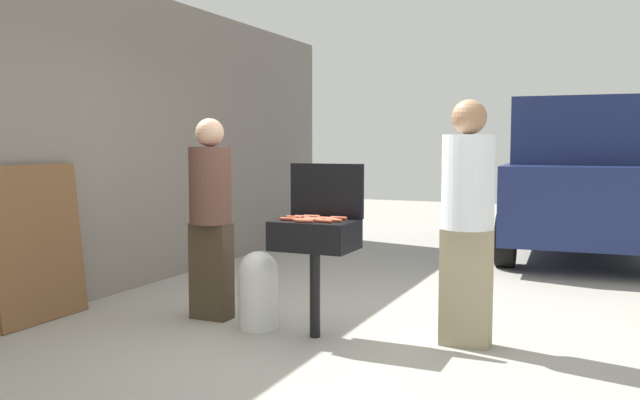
{
  "coord_description": "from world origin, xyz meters",
  "views": [
    {
      "loc": [
        1.91,
        -4.65,
        1.46
      ],
      "look_at": [
        -0.31,
        0.35,
        1.0
      ],
      "focal_mm": 37.34,
      "sensor_mm": 36.0,
      "label": 1
    }
  ],
  "objects_px": {
    "hot_dog_13": "(334,220)",
    "propane_tank": "(258,288)",
    "hot_dog_8": "(303,217)",
    "hot_dog_11": "(324,221)",
    "hot_dog_10": "(312,216)",
    "hot_dog_15": "(304,221)",
    "hot_dog_9": "(307,220)",
    "hot_dog_12": "(312,219)",
    "bbq_grill": "(315,239)",
    "hot_dog_6": "(325,219)",
    "hot_dog_3": "(289,219)",
    "hot_dog_2": "(329,219)",
    "hot_dog_7": "(327,218)",
    "hot_dog_5": "(295,217)",
    "person_left": "(211,211)",
    "hot_dog_0": "(302,220)",
    "hot_dog_4": "(315,220)",
    "parked_minivan": "(587,177)",
    "person_right": "(467,213)",
    "leaning_board": "(40,243)",
    "hot_dog_1": "(339,218)"
  },
  "relations": [
    {
      "from": "hot_dog_8",
      "to": "hot_dog_11",
      "type": "relative_size",
      "value": 1.0
    },
    {
      "from": "hot_dog_7",
      "to": "hot_dog_13",
      "type": "xyz_separation_m",
      "value": [
        0.1,
        -0.1,
        0.0
      ]
    },
    {
      "from": "hot_dog_0",
      "to": "hot_dog_8",
      "type": "bearing_deg",
      "value": 112.87
    },
    {
      "from": "hot_dog_1",
      "to": "propane_tank",
      "type": "xyz_separation_m",
      "value": [
        -0.66,
        -0.07,
        -0.58
      ]
    },
    {
      "from": "bbq_grill",
      "to": "hot_dog_10",
      "type": "distance_m",
      "value": 0.22
    },
    {
      "from": "hot_dog_8",
      "to": "leaning_board",
      "type": "xyz_separation_m",
      "value": [
        -2.12,
        -0.58,
        -0.26
      ]
    },
    {
      "from": "hot_dog_8",
      "to": "hot_dog_10",
      "type": "height_order",
      "value": "same"
    },
    {
      "from": "bbq_grill",
      "to": "hot_dog_6",
      "type": "bearing_deg",
      "value": 18.73
    },
    {
      "from": "hot_dog_0",
      "to": "parked_minivan",
      "type": "xyz_separation_m",
      "value": [
        1.75,
        5.22,
        0.12
      ]
    },
    {
      "from": "hot_dog_9",
      "to": "hot_dog_12",
      "type": "bearing_deg",
      "value": 85.31
    },
    {
      "from": "hot_dog_13",
      "to": "leaning_board",
      "type": "height_order",
      "value": "leaning_board"
    },
    {
      "from": "hot_dog_2",
      "to": "hot_dog_8",
      "type": "bearing_deg",
      "value": 163.05
    },
    {
      "from": "propane_tank",
      "to": "hot_dog_4",
      "type": "bearing_deg",
      "value": -11.05
    },
    {
      "from": "hot_dog_3",
      "to": "hot_dog_11",
      "type": "xyz_separation_m",
      "value": [
        0.29,
        -0.01,
        0.0
      ]
    },
    {
      "from": "hot_dog_5",
      "to": "hot_dog_11",
      "type": "bearing_deg",
      "value": -23.74
    },
    {
      "from": "person_right",
      "to": "leaning_board",
      "type": "relative_size",
      "value": 1.37
    },
    {
      "from": "hot_dog_10",
      "to": "hot_dog_5",
      "type": "bearing_deg",
      "value": -132.13
    },
    {
      "from": "hot_dog_12",
      "to": "person_left",
      "type": "distance_m",
      "value": 1.01
    },
    {
      "from": "hot_dog_5",
      "to": "person_left",
      "type": "bearing_deg",
      "value": 171.79
    },
    {
      "from": "hot_dog_15",
      "to": "propane_tank",
      "type": "relative_size",
      "value": 0.21
    },
    {
      "from": "hot_dog_5",
      "to": "hot_dog_10",
      "type": "bearing_deg",
      "value": 47.87
    },
    {
      "from": "hot_dog_2",
      "to": "hot_dog_8",
      "type": "relative_size",
      "value": 1.0
    },
    {
      "from": "hot_dog_3",
      "to": "hot_dog_11",
      "type": "bearing_deg",
      "value": -2.69
    },
    {
      "from": "hot_dog_10",
      "to": "parked_minivan",
      "type": "bearing_deg",
      "value": 70.25
    },
    {
      "from": "parked_minivan",
      "to": "leaning_board",
      "type": "bearing_deg",
      "value": 51.53
    },
    {
      "from": "hot_dog_10",
      "to": "hot_dog_12",
      "type": "relative_size",
      "value": 1.0
    },
    {
      "from": "hot_dog_6",
      "to": "hot_dog_11",
      "type": "relative_size",
      "value": 1.0
    },
    {
      "from": "hot_dog_9",
      "to": "leaning_board",
      "type": "relative_size",
      "value": 0.1
    },
    {
      "from": "hot_dog_10",
      "to": "hot_dog_11",
      "type": "height_order",
      "value": "same"
    },
    {
      "from": "hot_dog_2",
      "to": "hot_dog_9",
      "type": "height_order",
      "value": "same"
    },
    {
      "from": "hot_dog_9",
      "to": "parked_minivan",
      "type": "relative_size",
      "value": 0.03
    },
    {
      "from": "hot_dog_4",
      "to": "parked_minivan",
      "type": "xyz_separation_m",
      "value": [
        1.67,
        5.15,
        0.12
      ]
    },
    {
      "from": "hot_dog_11",
      "to": "hot_dog_12",
      "type": "distance_m",
      "value": 0.17
    },
    {
      "from": "hot_dog_12",
      "to": "hot_dog_15",
      "type": "bearing_deg",
      "value": -87.13
    },
    {
      "from": "hot_dog_2",
      "to": "hot_dog_11",
      "type": "distance_m",
      "value": 0.11
    },
    {
      "from": "hot_dog_3",
      "to": "hot_dog_7",
      "type": "distance_m",
      "value": 0.29
    },
    {
      "from": "hot_dog_8",
      "to": "parked_minivan",
      "type": "relative_size",
      "value": 0.03
    },
    {
      "from": "hot_dog_10",
      "to": "hot_dog_12",
      "type": "height_order",
      "value": "same"
    },
    {
      "from": "hot_dog_0",
      "to": "hot_dog_15",
      "type": "xyz_separation_m",
      "value": [
        0.04,
        -0.03,
        0.0
      ]
    },
    {
      "from": "hot_dog_0",
      "to": "hot_dog_12",
      "type": "height_order",
      "value": "same"
    },
    {
      "from": "hot_dog_10",
      "to": "propane_tank",
      "type": "distance_m",
      "value": 0.73
    },
    {
      "from": "hot_dog_4",
      "to": "hot_dog_12",
      "type": "relative_size",
      "value": 1.0
    },
    {
      "from": "hot_dog_8",
      "to": "hot_dog_13",
      "type": "xyz_separation_m",
      "value": [
        0.31,
        -0.12,
        0.0
      ]
    },
    {
      "from": "hot_dog_5",
      "to": "hot_dog_6",
      "type": "bearing_deg",
      "value": 0.66
    },
    {
      "from": "hot_dog_9",
      "to": "person_right",
      "type": "distance_m",
      "value": 1.17
    },
    {
      "from": "hot_dog_13",
      "to": "propane_tank",
      "type": "distance_m",
      "value": 0.9
    },
    {
      "from": "hot_dog_10",
      "to": "hot_dog_15",
      "type": "height_order",
      "value": "same"
    },
    {
      "from": "hot_dog_5",
      "to": "hot_dog_7",
      "type": "xyz_separation_m",
      "value": [
        0.25,
        0.04,
        0.0
      ]
    },
    {
      "from": "hot_dog_6",
      "to": "person_right",
      "type": "bearing_deg",
      "value": 13.15
    },
    {
      "from": "person_left",
      "to": "person_right",
      "type": "relative_size",
      "value": 0.94
    }
  ]
}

